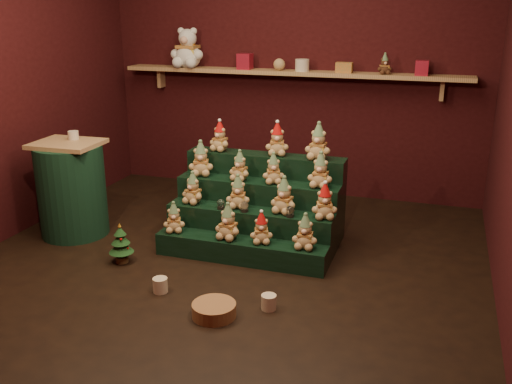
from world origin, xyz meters
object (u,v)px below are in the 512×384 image
(riser_tier_front, at_px, (241,250))
(mini_christmas_tree, at_px, (121,243))
(white_bear, at_px, (188,42))
(side_table, at_px, (72,189))
(snow_globe_a, at_px, (221,204))
(brown_bear, at_px, (385,64))
(snow_globe_b, at_px, (244,206))
(wicker_basket, at_px, (214,310))
(mug_right, at_px, (269,302))
(snow_globe_c, at_px, (290,211))
(mug_left, at_px, (160,285))

(riser_tier_front, height_order, mini_christmas_tree, mini_christmas_tree)
(mini_christmas_tree, distance_m, white_bear, 2.54)
(side_table, bearing_deg, snow_globe_a, 1.17)
(riser_tier_front, bearing_deg, brown_bear, 64.13)
(snow_globe_b, distance_m, wicker_basket, 1.10)
(snow_globe_a, bearing_deg, mug_right, -51.03)
(snow_globe_c, distance_m, mini_christmas_tree, 1.36)
(snow_globe_b, bearing_deg, mini_christmas_tree, -150.74)
(side_table, height_order, mug_left, side_table)
(mini_christmas_tree, distance_m, brown_bear, 2.99)
(riser_tier_front, distance_m, wicker_basket, 0.88)
(riser_tier_front, relative_size, snow_globe_b, 15.82)
(riser_tier_front, xyz_separation_m, wicker_basket, (0.13, -0.87, -0.04))
(brown_bear, bearing_deg, white_bear, 157.35)
(mug_right, relative_size, white_bear, 0.20)
(mug_left, relative_size, wicker_basket, 0.36)
(snow_globe_c, height_order, brown_bear, brown_bear)
(wicker_basket, bearing_deg, snow_globe_c, 77.22)
(riser_tier_front, xyz_separation_m, mini_christmas_tree, (-0.89, -0.33, 0.07))
(snow_globe_b, distance_m, mug_right, 1.01)
(snow_globe_a, bearing_deg, snow_globe_c, 0.00)
(snow_globe_c, bearing_deg, snow_globe_a, -180.00)
(snow_globe_c, xyz_separation_m, mug_left, (-0.73, -0.84, -0.35))
(snow_globe_b, xyz_separation_m, white_bear, (-1.19, 1.59, 1.17))
(snow_globe_b, distance_m, side_table, 1.58)
(snow_globe_a, height_order, white_bear, white_bear)
(snow_globe_c, relative_size, wicker_basket, 0.32)
(side_table, relative_size, mug_left, 7.92)
(snow_globe_b, bearing_deg, snow_globe_a, 180.00)
(snow_globe_a, xyz_separation_m, snow_globe_b, (0.20, 0.00, 0.00))
(white_bear, distance_m, brown_bear, 2.07)
(mini_christmas_tree, bearing_deg, snow_globe_b, 29.26)
(riser_tier_front, bearing_deg, mug_left, -118.44)
(wicker_basket, relative_size, brown_bear, 1.51)
(snow_globe_b, relative_size, mug_right, 0.86)
(mini_christmas_tree, xyz_separation_m, white_bear, (-0.33, 2.08, 1.42))
(side_table, relative_size, wicker_basket, 2.89)
(mug_left, bearing_deg, white_bear, 109.24)
(side_table, bearing_deg, mug_left, -33.63)
(riser_tier_front, distance_m, brown_bear, 2.36)
(snow_globe_b, bearing_deg, riser_tier_front, -81.98)
(mug_left, distance_m, white_bear, 2.99)
(riser_tier_front, bearing_deg, snow_globe_c, 24.02)
(snow_globe_a, distance_m, wicker_basket, 1.14)
(snow_globe_c, distance_m, mug_right, 0.90)
(snow_globe_a, bearing_deg, mini_christmas_tree, -143.73)
(snow_globe_a, height_order, brown_bear, brown_bear)
(brown_bear, bearing_deg, mug_right, -122.28)
(snow_globe_a, relative_size, side_table, 0.10)
(mug_left, distance_m, mug_right, 0.81)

